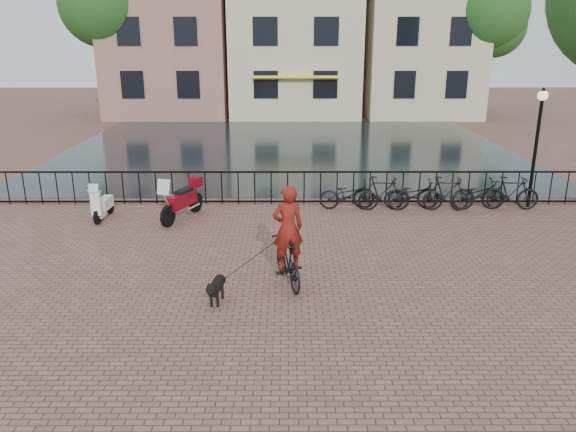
{
  "coord_description": "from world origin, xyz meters",
  "views": [
    {
      "loc": [
        -0.03,
        -8.48,
        4.86
      ],
      "look_at": [
        0.0,
        3.0,
        1.2
      ],
      "focal_mm": 35.0,
      "sensor_mm": 36.0,
      "label": 1
    }
  ],
  "objects_px": {
    "lamp_post": "(538,128)",
    "cyclist": "(288,242)",
    "dog": "(217,289)",
    "scooter": "(103,198)",
    "motorcycle": "(182,196)"
  },
  "relations": [
    {
      "from": "lamp_post",
      "to": "motorcycle",
      "type": "height_order",
      "value": "lamp_post"
    },
    {
      "from": "motorcycle",
      "to": "scooter",
      "type": "height_order",
      "value": "motorcycle"
    },
    {
      "from": "scooter",
      "to": "cyclist",
      "type": "bearing_deg",
      "value": -37.58
    },
    {
      "from": "cyclist",
      "to": "motorcycle",
      "type": "xyz_separation_m",
      "value": [
        -2.94,
        4.35,
        -0.25
      ]
    },
    {
      "from": "scooter",
      "to": "dog",
      "type": "bearing_deg",
      "value": -51.29
    },
    {
      "from": "lamp_post",
      "to": "dog",
      "type": "height_order",
      "value": "lamp_post"
    },
    {
      "from": "lamp_post",
      "to": "cyclist",
      "type": "relative_size",
      "value": 1.41
    },
    {
      "from": "dog",
      "to": "motorcycle",
      "type": "xyz_separation_m",
      "value": [
        -1.58,
        5.21,
        0.4
      ]
    },
    {
      "from": "lamp_post",
      "to": "cyclist",
      "type": "distance_m",
      "value": 9.15
    },
    {
      "from": "cyclist",
      "to": "dog",
      "type": "distance_m",
      "value": 1.73
    },
    {
      "from": "lamp_post",
      "to": "dog",
      "type": "bearing_deg",
      "value": -143.65
    },
    {
      "from": "lamp_post",
      "to": "dog",
      "type": "distance_m",
      "value": 10.84
    },
    {
      "from": "lamp_post",
      "to": "dog",
      "type": "xyz_separation_m",
      "value": [
        -8.57,
        -6.3,
        -2.1
      ]
    },
    {
      "from": "dog",
      "to": "cyclist",
      "type": "bearing_deg",
      "value": 39.8
    },
    {
      "from": "scooter",
      "to": "lamp_post",
      "type": "bearing_deg",
      "value": 7.75
    }
  ]
}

